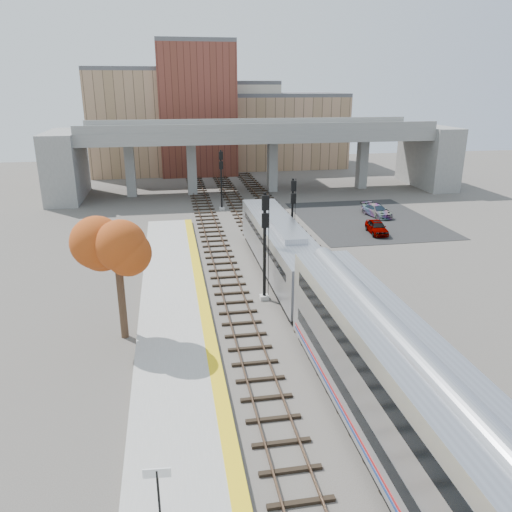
{
  "coord_description": "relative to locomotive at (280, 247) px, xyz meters",
  "views": [
    {
      "loc": [
        -7.2,
        -22.22,
        14.13
      ],
      "look_at": [
        -1.32,
        10.87,
        2.5
      ],
      "focal_mm": 35.0,
      "sensor_mm": 36.0,
      "label": 1
    }
  ],
  "objects": [
    {
      "name": "signal_mast_far",
      "position": [
        -2.1,
        21.99,
        1.17
      ],
      "size": [
        0.6,
        0.64,
        6.98
      ],
      "color": "#9E9E99",
      "rests_on": "ground"
    },
    {
      "name": "overpass",
      "position": [
        3.92,
        31.78,
        3.53
      ],
      "size": [
        54.0,
        12.0,
        9.5
      ],
      "color": "slate",
      "rests_on": "ground"
    },
    {
      "name": "yellow_strip",
      "position": [
        -6.35,
        -13.22,
        -1.92
      ],
      "size": [
        0.7,
        60.0,
        0.01
      ],
      "primitive_type": "cube",
      "color": "yellow",
      "rests_on": "platform"
    },
    {
      "name": "tracks",
      "position": [
        -0.07,
        -0.72,
        -2.2
      ],
      "size": [
        10.7,
        95.0,
        0.25
      ],
      "color": "black",
      "rests_on": "ground"
    },
    {
      "name": "station_sign",
      "position": [
        -9.08,
        -22.41,
        -0.3
      ],
      "size": [
        0.9,
        0.13,
        2.27
      ],
      "rotation": [
        0.0,
        0.0,
        -0.08
      ],
      "color": "black",
      "rests_on": "platform"
    },
    {
      "name": "ground",
      "position": [
        -1.0,
        -13.22,
        -2.28
      ],
      "size": [
        160.0,
        160.0,
        0.0
      ],
      "primitive_type": "plane",
      "color": "#47423D",
      "rests_on": "ground"
    },
    {
      "name": "car_c",
      "position": [
        14.67,
        15.84,
        -1.6
      ],
      "size": [
        2.73,
        4.69,
        1.28
      ],
      "primitive_type": "imported",
      "rotation": [
        0.0,
        0.0,
        0.23
      ],
      "color": "#99999E",
      "rests_on": "parking_lot"
    },
    {
      "name": "car_b",
      "position": [
        14.9,
        16.7,
        -1.67
      ],
      "size": [
        2.18,
        3.64,
        1.13
      ],
      "primitive_type": "imported",
      "rotation": [
        0.0,
        0.0,
        0.31
      ],
      "color": "#99999E",
      "rests_on": "parking_lot"
    },
    {
      "name": "locomotive",
      "position": [
        0.0,
        0.0,
        0.0
      ],
      "size": [
        3.02,
        19.05,
        4.1
      ],
      "color": "#A8AAB2",
      "rests_on": "ground"
    },
    {
      "name": "signal_mast_near",
      "position": [
        -2.1,
        -4.43,
        1.55
      ],
      "size": [
        0.6,
        0.64,
        7.53
      ],
      "color": "#9E9E99",
      "rests_on": "ground"
    },
    {
      "name": "platform",
      "position": [
        -8.25,
        -13.22,
        -2.1
      ],
      "size": [
        4.5,
        60.0,
        0.35
      ],
      "primitive_type": "cube",
      "color": "#9E9E99",
      "rests_on": "ground"
    },
    {
      "name": "buildings_far",
      "position": [
        0.26,
        53.35,
        5.6
      ],
      "size": [
        43.0,
        21.0,
        20.6
      ],
      "color": "#A67F60",
      "rests_on": "ground"
    },
    {
      "name": "car_a",
      "position": [
        11.91,
        9.32,
        -1.58
      ],
      "size": [
        1.95,
        4.01,
        1.32
      ],
      "primitive_type": "imported",
      "rotation": [
        0.0,
        0.0,
        -0.1
      ],
      "color": "#99999E",
      "rests_on": "parking_lot"
    },
    {
      "name": "coach",
      "position": [
        -0.0,
        -22.61,
        0.52
      ],
      "size": [
        3.03,
        25.0,
        5.0
      ],
      "color": "#A8AAB2",
      "rests_on": "ground"
    },
    {
      "name": "signal_mast_mid",
      "position": [
        2.0,
        4.37,
        0.99
      ],
      "size": [
        0.6,
        0.64,
        6.71
      ],
      "color": "#9E9E99",
      "rests_on": "ground"
    },
    {
      "name": "tree",
      "position": [
        -11.22,
        -8.24,
        2.79
      ],
      "size": [
        3.6,
        3.6,
        6.83
      ],
      "color": "#382619",
      "rests_on": "ground"
    },
    {
      "name": "parking_lot",
      "position": [
        13.0,
        14.78,
        -2.26
      ],
      "size": [
        14.0,
        18.0,
        0.04
      ],
      "primitive_type": "cube",
      "color": "black",
      "rests_on": "ground"
    }
  ]
}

